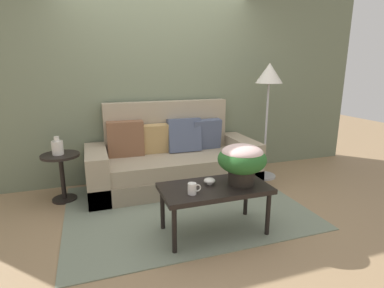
% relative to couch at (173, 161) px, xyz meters
% --- Properties ---
extents(ground_plane, '(14.00, 14.00, 0.00)m').
position_rel_couch_xyz_m(ground_plane, '(-0.06, -0.74, -0.34)').
color(ground_plane, '#997A56').
extents(wall_back, '(6.40, 0.12, 2.91)m').
position_rel_couch_xyz_m(wall_back, '(-0.06, 0.46, 1.12)').
color(wall_back, slate).
rests_on(wall_back, ground).
extents(area_rug, '(2.59, 1.97, 0.01)m').
position_rel_couch_xyz_m(area_rug, '(-0.06, -0.69, -0.33)').
color(area_rug, gray).
rests_on(area_rug, ground).
extents(couch, '(2.20, 0.86, 1.11)m').
position_rel_couch_xyz_m(couch, '(0.00, 0.00, 0.00)').
color(couch, gray).
rests_on(couch, ground).
extents(coffee_table, '(1.02, 0.53, 0.48)m').
position_rel_couch_xyz_m(coffee_table, '(0.05, -1.31, 0.09)').
color(coffee_table, black).
rests_on(coffee_table, ground).
extents(side_table, '(0.44, 0.44, 0.57)m').
position_rel_couch_xyz_m(side_table, '(-1.37, -0.05, 0.06)').
color(side_table, black).
rests_on(side_table, ground).
extents(floor_lamp, '(0.37, 0.37, 1.61)m').
position_rel_couch_xyz_m(floor_lamp, '(1.33, -0.13, 0.99)').
color(floor_lamp, '#B2B2B7').
rests_on(floor_lamp, ground).
extents(potted_plant, '(0.46, 0.46, 0.38)m').
position_rel_couch_xyz_m(potted_plant, '(0.32, -1.33, 0.38)').
color(potted_plant, black).
rests_on(potted_plant, coffee_table).
extents(coffee_mug, '(0.12, 0.08, 0.10)m').
position_rel_couch_xyz_m(coffee_mug, '(-0.20, -1.42, 0.19)').
color(coffee_mug, white).
rests_on(coffee_mug, coffee_table).
extents(snack_bowl, '(0.11, 0.11, 0.06)m').
position_rel_couch_xyz_m(snack_bowl, '(0.02, -1.25, 0.17)').
color(snack_bowl, silver).
rests_on(snack_bowl, coffee_table).
extents(table_vase, '(0.13, 0.13, 0.21)m').
position_rel_couch_xyz_m(table_vase, '(-1.38, -0.05, 0.32)').
color(table_vase, silver).
rests_on(table_vase, side_table).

